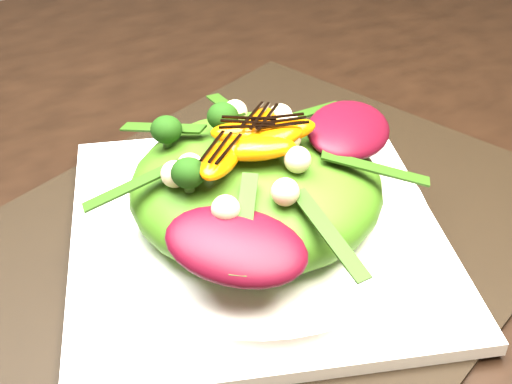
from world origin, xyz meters
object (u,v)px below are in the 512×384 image
dining_table (393,82)px  orange_segment (241,141)px  placemat (256,239)px  lettuce_mound (256,186)px  plate_base (256,232)px  salad_bowl (256,217)px

dining_table → orange_segment: 0.37m
placemat → lettuce_mound: 0.05m
dining_table → placemat: dining_table is taller
dining_table → placemat: (-0.30, -0.17, 0.02)m
orange_segment → placemat: bearing=-39.5°
dining_table → lettuce_mound: size_ratio=8.34×
plate_base → lettuce_mound: bearing=-90.0°
dining_table → lettuce_mound: dining_table is taller
placemat → plate_base: plate_base is taller
dining_table → plate_base: bearing=-149.9°
placemat → dining_table: bearing=30.1°
dining_table → orange_segment: dining_table is taller
salad_bowl → lettuce_mound: size_ratio=1.39×
lettuce_mound → placemat: bearing=90.0°
plate_base → orange_segment: size_ratio=5.24×
placemat → plate_base: bearing=0.0°
dining_table → placemat: 0.35m
salad_bowl → orange_segment: (-0.01, 0.01, 0.07)m
dining_table → salad_bowl: 0.35m
placemat → lettuce_mound: lettuce_mound is taller
salad_bowl → orange_segment: size_ratio=4.85×
plate_base → placemat: bearing=0.0°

